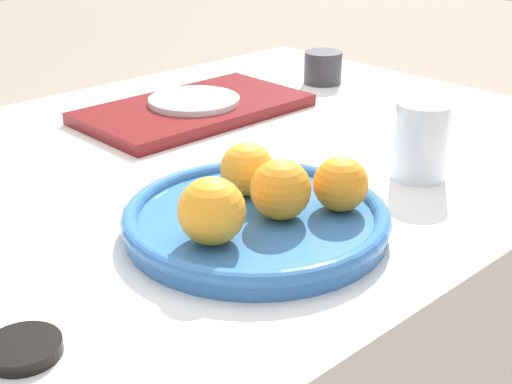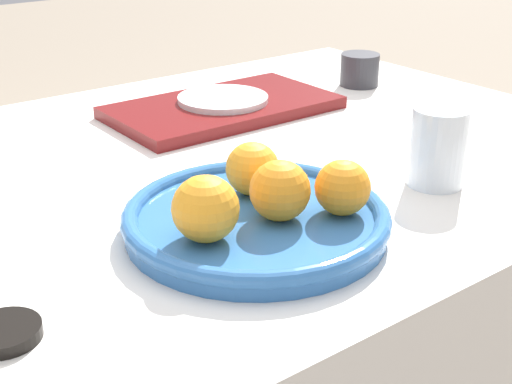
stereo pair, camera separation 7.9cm
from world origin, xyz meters
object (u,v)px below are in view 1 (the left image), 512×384
at_px(orange_0, 247,169).
at_px(orange_3, 281,189).
at_px(soy_dish, 23,349).
at_px(orange_1, 341,184).
at_px(fruit_platter, 256,219).
at_px(water_glass, 421,141).
at_px(side_plate, 194,100).
at_px(cup_1, 323,67).
at_px(serving_tray, 194,109).
at_px(orange_2, 212,211).

distance_m(orange_0, orange_3, 0.07).
bearing_deg(soy_dish, orange_1, -3.76).
height_order(fruit_platter, water_glass, water_glass).
distance_m(fruit_platter, orange_3, 0.05).
height_order(side_plate, soy_dish, side_plate).
distance_m(orange_1, soy_dish, 0.38).
bearing_deg(side_plate, cup_1, -2.45).
xyz_separation_m(fruit_platter, serving_tray, (0.22, 0.39, -0.01)).
xyz_separation_m(orange_1, cup_1, (0.46, 0.43, -0.02)).
height_order(orange_3, soy_dish, orange_3).
xyz_separation_m(orange_0, side_plate, (0.19, 0.34, -0.03)).
bearing_deg(orange_3, orange_0, 76.85).
bearing_deg(fruit_platter, orange_2, -168.40).
xyz_separation_m(orange_1, orange_3, (-0.06, 0.03, 0.00)).
xyz_separation_m(fruit_platter, orange_0, (0.03, 0.05, 0.04)).
bearing_deg(orange_3, fruit_platter, 123.50).
bearing_deg(side_plate, water_glass, -83.78).
distance_m(orange_0, orange_2, 0.13).
relative_size(orange_3, soy_dish, 1.03).
xyz_separation_m(fruit_platter, water_glass, (0.27, -0.03, 0.04)).
bearing_deg(orange_1, water_glass, 7.13).
distance_m(serving_tray, side_plate, 0.02).
xyz_separation_m(orange_0, orange_1, (0.05, -0.10, -0.00)).
bearing_deg(fruit_platter, serving_tray, 60.04).
relative_size(side_plate, cup_1, 2.09).
relative_size(orange_0, orange_1, 1.02).
height_order(fruit_platter, orange_2, orange_2).
bearing_deg(side_plate, soy_dish, -141.28).
bearing_deg(serving_tray, water_glass, -83.78).
height_order(orange_2, water_glass, water_glass).
distance_m(water_glass, soy_dish, 0.57).
bearing_deg(water_glass, soy_dish, 179.90).
bearing_deg(serving_tray, orange_1, -108.07).
relative_size(water_glass, soy_dish, 1.57).
relative_size(orange_2, orange_3, 1.04).
bearing_deg(cup_1, orange_2, -147.36).
distance_m(orange_2, cup_1, 0.73).
xyz_separation_m(serving_tray, cup_1, (0.31, -0.01, 0.02)).
relative_size(fruit_platter, orange_3, 4.46).
bearing_deg(orange_3, soy_dish, -178.77).
relative_size(orange_1, soy_dish, 0.96).
bearing_deg(cup_1, soy_dish, -154.02).
height_order(fruit_platter, cup_1, cup_1).
xyz_separation_m(orange_1, soy_dish, (-0.38, 0.02, -0.05)).
bearing_deg(soy_dish, orange_3, 1.23).
xyz_separation_m(orange_0, serving_tray, (0.19, 0.34, -0.04)).
relative_size(cup_1, soy_dish, 1.12).
xyz_separation_m(fruit_platter, cup_1, (0.54, 0.38, 0.01)).
xyz_separation_m(orange_0, cup_1, (0.50, 0.33, -0.02)).
bearing_deg(orange_1, fruit_platter, 145.44).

